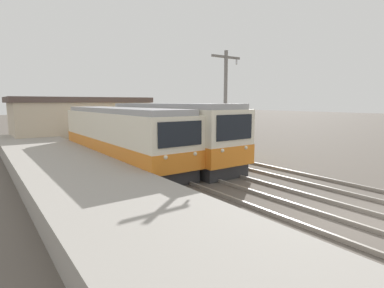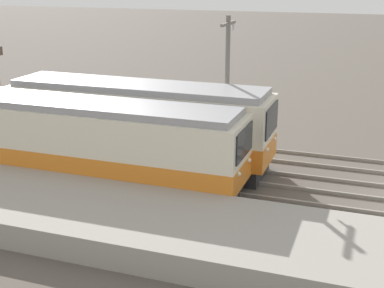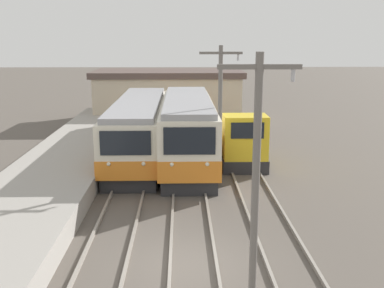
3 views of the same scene
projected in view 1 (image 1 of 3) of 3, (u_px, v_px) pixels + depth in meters
ground_plane at (360, 222)px, 9.58m from camera, size 200.00×200.00×0.00m
platform_left at (209, 274)px, 5.89m from camera, size 4.50×54.00×0.89m
track_left at (314, 241)px, 8.06m from camera, size 1.54×60.00×0.14m
track_center at (363, 218)px, 9.69m from camera, size 1.54×60.00×0.14m
commuter_train_left at (120, 138)px, 18.35m from camera, size 2.84×13.43×3.45m
commuter_train_center at (169, 135)px, 19.07m from camera, size 2.84×12.05×3.71m
shunting_locomotive at (208, 140)px, 20.67m from camera, size 2.40×5.18×3.00m
catenary_mast_mid at (225, 105)px, 16.76m from camera, size 2.00×0.20×6.59m
station_building at (82, 119)px, 29.40m from camera, size 12.60×6.30×4.24m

